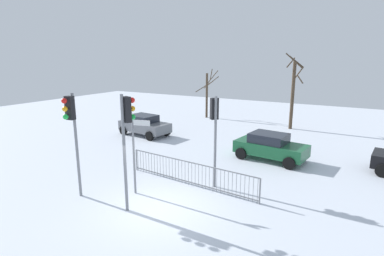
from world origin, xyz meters
TOP-DOWN VIEW (x-y plane):
  - ground_plane at (0.00, 0.00)m, footprint 60.00×60.00m
  - traffic_light_mid_left at (0.90, 2.95)m, footprint 0.47×0.46m
  - traffic_light_foreground_left at (-0.83, -0.52)m, footprint 0.37×0.55m
  - traffic_light_rear_left at (-3.33, -0.81)m, footprint 0.34×0.57m
  - direction_sign_post at (-1.51, 0.65)m, footprint 0.77×0.24m
  - pedestrian_guard_railing at (-0.01, 2.49)m, footprint 6.53×0.60m
  - car_grey_far at (-7.36, 8.57)m, footprint 4.00×2.36m
  - car_green_trailing at (2.08, 7.65)m, footprint 3.98×2.31m
  - bare_tree_left at (-6.49, 16.87)m, footprint 2.10×1.30m
  - bare_tree_centre at (1.40, 15.90)m, footprint 1.35×1.43m

SIDE VIEW (x-z plane):
  - ground_plane at x=0.00m, z-range 0.00..0.00m
  - pedestrian_guard_railing at x=-0.01m, z-range 0.02..1.09m
  - car_grey_far at x=-7.36m, z-range 0.03..1.50m
  - car_green_trailing at x=2.08m, z-range 0.03..1.50m
  - direction_sign_post at x=-1.51m, z-range 0.19..3.55m
  - bare_tree_left at x=-6.49m, z-range 0.02..4.53m
  - bare_tree_centre at x=1.40m, z-range -0.01..5.82m
  - traffic_light_mid_left at x=0.90m, z-range 0.93..4.90m
  - traffic_light_rear_left at x=-3.33m, z-range 0.98..5.18m
  - traffic_light_foreground_left at x=-0.83m, z-range 1.00..5.31m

